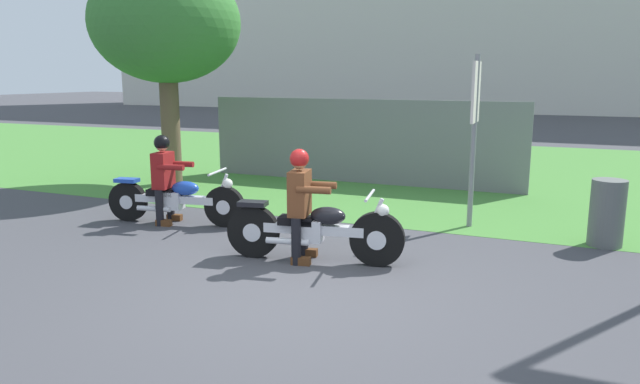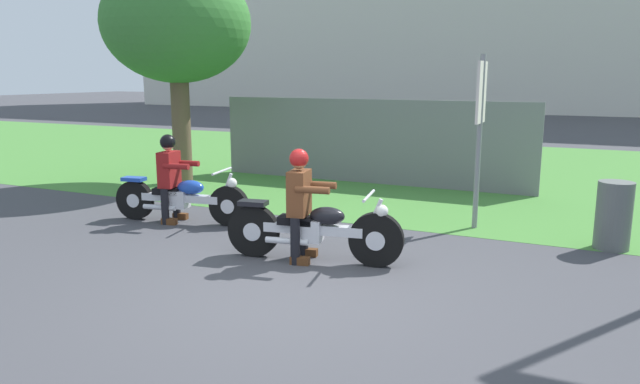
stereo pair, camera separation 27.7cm
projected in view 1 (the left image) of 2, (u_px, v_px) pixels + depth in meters
ground at (299, 293)px, 6.32m from camera, size 120.00×120.00×0.00m
grass_verge at (453, 170)px, 14.48m from camera, size 60.00×12.00×0.01m
motorcycle_lead at (314, 230)px, 7.31m from camera, size 2.25×0.72×0.89m
rider_lead at (301, 196)px, 7.26m from camera, size 0.60×0.52×1.42m
motorcycle_follow at (176, 200)px, 9.18m from camera, size 2.26×0.72×0.87m
rider_follow at (164, 172)px, 9.13m from camera, size 0.60×0.52×1.40m
tree_roadside at (166, 24)px, 12.02m from camera, size 3.07×3.07×4.58m
trash_can at (607, 213)px, 7.97m from camera, size 0.45×0.45×0.92m
sign_banner at (475, 114)px, 8.75m from camera, size 0.08×0.60×2.60m
fence_segment at (359, 141)px, 12.61m from camera, size 7.00×0.06×1.80m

